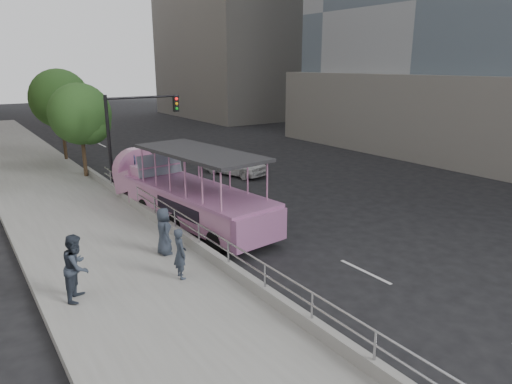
{
  "coord_description": "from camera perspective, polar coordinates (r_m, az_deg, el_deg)",
  "views": [
    {
      "loc": [
        -9.9,
        -11.49,
        6.71
      ],
      "look_at": [
        -1.12,
        1.39,
        2.33
      ],
      "focal_mm": 32.0,
      "sensor_mm": 36.0,
      "label": 1
    }
  ],
  "objects": [
    {
      "name": "guardrail",
      "position": [
        16.09,
        -7.15,
        -4.67
      ],
      "size": [
        0.07,
        22.0,
        0.71
      ],
      "color": "#A1A1A5",
      "rests_on": "kerb_wall"
    },
    {
      "name": "duck_boat",
      "position": [
        20.2,
        -9.02,
        -0.23
      ],
      "size": [
        3.54,
        10.23,
        3.33
      ],
      "color": "black",
      "rests_on": "ground"
    },
    {
      "name": "car",
      "position": [
        28.65,
        -2.71,
        3.66
      ],
      "size": [
        3.03,
        4.69,
        1.49
      ],
      "primitive_type": "imported",
      "rotation": [
        0.0,
        0.0,
        0.32
      ],
      "color": "silver",
      "rests_on": "ground"
    },
    {
      "name": "parking_sign",
      "position": [
        22.77,
        -14.8,
        2.17
      ],
      "size": [
        0.16,
        0.55,
        2.49
      ],
      "color": "black",
      "rests_on": "ground"
    },
    {
      "name": "street_tree_far",
      "position": [
        34.18,
        -23.13,
        10.43
      ],
      "size": [
        3.97,
        3.97,
        6.45
      ],
      "color": "#3A291A",
      "rests_on": "ground"
    },
    {
      "name": "pedestrian_mid",
      "position": [
        13.81,
        -21.51,
        -8.71
      ],
      "size": [
        1.1,
        1.17,
        1.92
      ],
      "primitive_type": "imported",
      "rotation": [
        0.0,
        0.0,
        1.03
      ],
      "color": "#2B3440",
      "rests_on": "sidewalk"
    },
    {
      "name": "tower_podium",
      "position": [
        45.47,
        27.7,
        9.25
      ],
      "size": [
        26.0,
        26.0,
        6.0
      ],
      "primitive_type": "cube",
      "color": "slate",
      "rests_on": "ground"
    },
    {
      "name": "pedestrian_near",
      "position": [
        14.31,
        -9.47,
        -7.58
      ],
      "size": [
        0.44,
        0.62,
        1.61
      ],
      "primitive_type": "imported",
      "rotation": [
        0.0,
        0.0,
        1.48
      ],
      "color": "#2B3440",
      "rests_on": "sidewalk"
    },
    {
      "name": "pedestrian_far",
      "position": [
        16.15,
        -11.45,
        -4.82
      ],
      "size": [
        0.61,
        0.86,
        1.67
      ],
      "primitive_type": "imported",
      "rotation": [
        0.0,
        0.0,
        1.48
      ],
      "color": "#2B3440",
      "rests_on": "sidewalk"
    },
    {
      "name": "ground",
      "position": [
        16.58,
        5.98,
        -8.26
      ],
      "size": [
        160.0,
        160.0,
        0.0
      ],
      "primitive_type": "plane",
      "color": "black"
    },
    {
      "name": "kerb_wall",
      "position": [
        16.33,
        -7.07,
        -6.85
      ],
      "size": [
        0.24,
        30.0,
        0.36
      ],
      "primitive_type": "cube",
      "color": "gray",
      "rests_on": "sidewalk"
    },
    {
      "name": "sidewalk",
      "position": [
        22.84,
        -22.34,
        -2.21
      ],
      "size": [
        5.5,
        80.0,
        0.3
      ],
      "primitive_type": "cube",
      "color": "#969792",
      "rests_on": "ground"
    },
    {
      "name": "traffic_signal",
      "position": [
        25.55,
        -15.45,
        7.92
      ],
      "size": [
        4.2,
        0.32,
        5.2
      ],
      "color": "black",
      "rests_on": "ground"
    },
    {
      "name": "street_tree_near",
      "position": [
        28.34,
        -20.9,
        8.83
      ],
      "size": [
        3.52,
        3.52,
        5.72
      ],
      "color": "#3A291A",
      "rests_on": "ground"
    }
  ]
}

